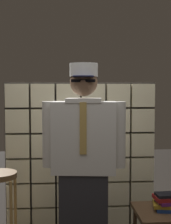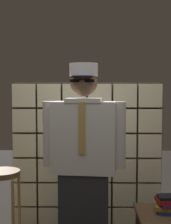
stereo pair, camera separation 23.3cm
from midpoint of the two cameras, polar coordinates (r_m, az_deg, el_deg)
name	(u,v)px [view 2 (the right image)]	position (r m, az deg, el deg)	size (l,w,h in m)	color
glass_block_wall	(87,157)	(3.80, 2.03, -7.69)	(1.68, 0.10, 1.68)	beige
standing_person	(84,164)	(2.93, 2.01, -8.83)	(0.72, 0.33, 1.80)	#28282D
bar_stool	(2,193)	(3.30, -11.97, -13.31)	(0.34, 0.34, 0.83)	brown
side_table	(167,220)	(3.23, 15.69, -17.22)	(0.52, 0.52, 0.50)	#513823
book_stack	(170,204)	(3.20, 16.29, -14.77)	(0.28, 0.23, 0.16)	navy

